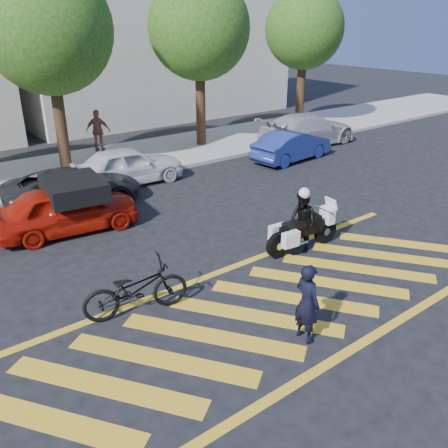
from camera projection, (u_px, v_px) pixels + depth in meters
ground at (276, 306)px, 10.05m from camera, size 90.00×90.00×0.00m
sidewalk at (67, 170)px, 18.73m from camera, size 60.00×5.00×0.15m
crosswalk at (275, 306)px, 10.03m from camera, size 12.33×4.00×0.01m
building_right at (147, 20)px, 28.12m from camera, size 16.00×8.00×11.00m
tree_center at (51, 33)px, 16.84m from camera, size 4.60×4.60×7.56m
tree_right at (201, 32)px, 20.49m from camera, size 4.40×4.40×7.41m
tree_far_right at (305, 32)px, 24.17m from camera, size 4.00×4.00×7.10m
officer_bike at (307, 303)px, 8.73m from camera, size 0.40×0.59×1.58m
bicycle at (136, 289)px, 9.60m from camera, size 2.28×1.22×1.14m
police_motorcycle at (302, 231)px, 12.26m from camera, size 2.29×0.76×1.01m
officer_moto at (302, 222)px, 12.15m from camera, size 0.67×0.83×1.60m
red_convertible at (66, 209)px, 13.31m from camera, size 4.15×2.05×1.36m
parked_mid_left at (73, 187)px, 15.28m from camera, size 4.55×2.57×1.20m
parked_mid_right at (128, 166)px, 17.17m from camera, size 4.12×1.84×1.37m
parked_right at (292, 146)px, 20.07m from camera, size 3.97×1.72×1.27m
parked_far_right at (308, 130)px, 22.41m from camera, size 5.19×2.14×1.50m
pedestrian_right at (98, 131)px, 20.76m from camera, size 1.11×1.02×1.82m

